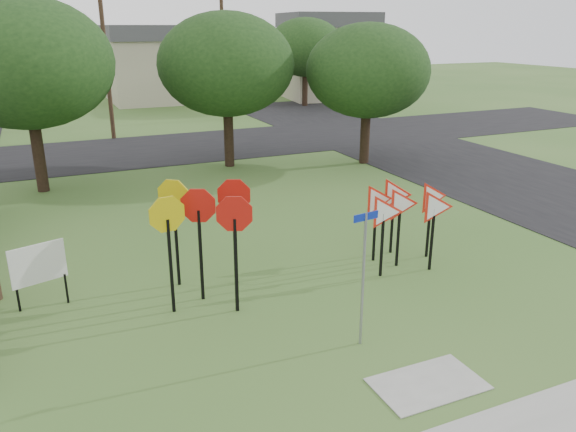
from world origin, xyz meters
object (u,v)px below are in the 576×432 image
(street_name_sign, at_px, (363,271))
(info_board, at_px, (38,266))
(yield_sign_cluster, at_px, (403,206))
(stop_sign_cluster, at_px, (202,218))

(street_name_sign, height_order, info_board, street_name_sign)
(yield_sign_cluster, bearing_deg, stop_sign_cluster, 178.12)
(street_name_sign, height_order, yield_sign_cluster, street_name_sign)
(street_name_sign, distance_m, info_board, 7.31)
(street_name_sign, bearing_deg, info_board, 143.50)
(street_name_sign, xyz_separation_m, info_board, (-5.85, 4.33, -0.60))
(stop_sign_cluster, height_order, yield_sign_cluster, stop_sign_cluster)
(yield_sign_cluster, bearing_deg, info_board, 172.18)
(street_name_sign, relative_size, stop_sign_cluster, 1.03)
(yield_sign_cluster, height_order, info_board, yield_sign_cluster)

